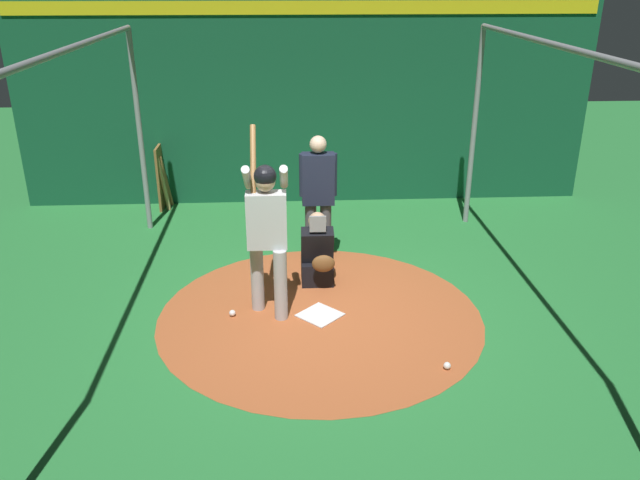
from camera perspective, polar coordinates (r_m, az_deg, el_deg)
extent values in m
plane|color=#287A38|center=(7.40, 0.00, -6.79)|extent=(25.40, 25.40, 0.00)
cylinder|color=#AD562D|center=(7.40, 0.00, -6.77)|extent=(3.72, 3.72, 0.01)
cube|color=white|center=(7.40, 0.00, -6.71)|extent=(0.59, 0.59, 0.01)
cylinder|color=#B3B3B7|center=(7.17, -3.55, -4.05)|extent=(0.15, 0.15, 0.84)
cylinder|color=#B3B3B7|center=(7.40, -5.64, -3.25)|extent=(0.15, 0.15, 0.84)
cube|color=silver|center=(6.99, -4.80, 1.78)|extent=(0.22, 0.44, 0.63)
cylinder|color=silver|center=(6.93, -3.26, 5.64)|extent=(0.51, 0.09, 0.40)
cylinder|color=silver|center=(6.94, -6.54, 5.56)|extent=(0.51, 0.09, 0.40)
sphere|color=tan|center=(6.84, -4.92, 5.23)|extent=(0.22, 0.22, 0.22)
sphere|color=black|center=(6.82, -4.94, 5.71)|extent=(0.24, 0.24, 0.24)
cylinder|color=olive|center=(7.01, -6.00, 6.95)|extent=(0.54, 0.06, 0.73)
cube|color=black|center=(8.12, -0.26, -2.77)|extent=(0.40, 0.40, 0.30)
cube|color=black|center=(7.93, -0.25, -0.48)|extent=(0.31, 0.40, 0.48)
sphere|color=tan|center=(7.79, -0.24, 1.71)|extent=(0.22, 0.22, 0.22)
cube|color=gray|center=(7.70, -0.21, 1.44)|extent=(0.03, 0.20, 0.20)
ellipsoid|color=brown|center=(7.73, 0.31, -2.13)|extent=(0.12, 0.28, 0.22)
cylinder|color=#4C4C51|center=(8.56, 0.51, 0.63)|extent=(0.15, 0.15, 0.85)
cylinder|color=#4C4C51|center=(8.55, -0.83, 0.60)|extent=(0.15, 0.15, 0.85)
cube|color=#1E2338|center=(8.29, -0.17, 5.50)|extent=(0.22, 0.42, 0.67)
cylinder|color=#1E2338|center=(8.29, 1.23, 5.87)|extent=(0.09, 0.09, 0.57)
cylinder|color=#1E2338|center=(8.27, -1.57, 5.82)|extent=(0.09, 0.09, 0.57)
sphere|color=beige|center=(8.17, -0.17, 8.56)|extent=(0.22, 0.22, 0.22)
cube|color=#145133|center=(10.72, -1.24, 12.05)|extent=(0.20, 9.40, 3.30)
cube|color=yellow|center=(10.43, -1.30, 20.06)|extent=(0.03, 9.21, 0.20)
cylinder|color=gray|center=(9.80, -15.80, 9.14)|extent=(0.08, 0.08, 2.96)
cylinder|color=gray|center=(9.98, 13.60, 9.60)|extent=(0.08, 0.08, 2.96)
cylinder|color=gray|center=(6.80, -22.17, 15.31)|extent=(5.79, 0.07, 0.07)
cylinder|color=gray|center=(7.06, 21.36, 15.65)|extent=(5.79, 0.07, 0.07)
cube|color=olive|center=(10.94, -14.03, 5.51)|extent=(0.58, 0.04, 1.05)
cylinder|color=black|center=(11.14, -13.51, 5.30)|extent=(0.06, 0.14, 0.84)
cylinder|color=olive|center=(11.02, -13.62, 5.21)|extent=(0.06, 0.19, 0.88)
cylinder|color=olive|center=(10.91, -13.72, 5.02)|extent=(0.06, 0.14, 0.88)
cylinder|color=tan|center=(10.79, -13.83, 4.87)|extent=(0.06, 0.17, 0.90)
sphere|color=white|center=(6.59, 11.30, -10.96)|extent=(0.07, 0.07, 0.07)
sphere|color=white|center=(7.44, -7.84, -6.49)|extent=(0.07, 0.07, 0.07)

